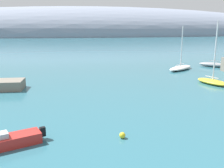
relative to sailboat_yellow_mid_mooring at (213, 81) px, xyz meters
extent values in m
ellipsoid|color=gray|center=(-11.39, 173.65, -0.50)|extent=(382.95, 81.40, 43.96)
ellipsoid|color=yellow|center=(0.00, 0.00, -0.14)|extent=(4.20, 5.96, 0.72)
cylinder|color=silver|center=(0.00, 0.00, 4.46)|extent=(0.18, 0.18, 8.48)
cube|color=silver|center=(-0.09, 0.23, 0.57)|extent=(1.02, 2.33, 0.10)
ellipsoid|color=white|center=(0.03, 12.65, -0.12)|extent=(7.33, 6.60, 0.78)
cylinder|color=silver|center=(0.03, 12.65, 4.25)|extent=(0.19, 0.19, 7.95)
cube|color=silver|center=(-0.24, 12.43, 0.62)|extent=(2.69, 2.22, 0.10)
ellipsoid|color=gray|center=(8.68, 15.21, -0.03)|extent=(6.05, 5.64, 0.95)
cylinder|color=silver|center=(8.68, 15.21, 4.93)|extent=(0.16, 0.16, 8.96)
cube|color=silver|center=(8.90, 15.03, 0.80)|extent=(2.18, 1.91, 0.10)
cube|color=red|center=(-26.12, -17.29, -0.08)|extent=(4.74, 3.17, 0.85)
cube|color=black|center=(-23.82, -16.31, 0.13)|extent=(0.55, 0.50, 0.76)
cube|color=#B2B7C1|center=(-26.74, -17.55, 0.54)|extent=(1.35, 1.26, 0.40)
sphere|color=yellow|center=(-17.36, -17.08, -0.25)|extent=(0.51, 0.51, 0.51)
camera|label=1|loc=(-20.96, -36.38, 8.73)|focal=41.30mm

